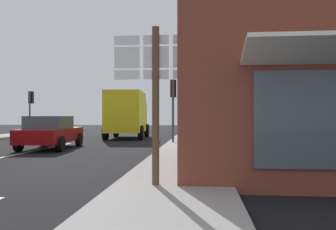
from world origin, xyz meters
The scene contains 8 objects.
ground_plane centered at (0.00, 10.00, 0.00)m, with size 80.00×80.00×0.00m, color black.
sidewalk_right centered at (6.46, 8.00, 0.07)m, with size 2.35×44.00×0.14m, color #9E9B96.
lane_centre_stripe centered at (0.00, 6.00, 0.01)m, with size 0.16×12.00×0.01m, color silver.
sedan_far centered at (0.27, 9.07, 0.76)m, with size 2.21×4.32×1.47m.
delivery_truck centered at (2.16, 16.43, 1.65)m, with size 2.70×5.11×3.05m.
route_sign_post centered at (6.13, 0.87, 2.00)m, with size 1.66×0.14×3.20m.
traffic_light_far_left centered at (-5.58, 18.53, 2.45)m, with size 0.30×0.49×3.31m.
traffic_light_near_right centered at (5.58, 11.87, 2.48)m, with size 0.30×0.49×3.35m.
Camera 1 is at (7.00, -5.71, 1.46)m, focal length 36.50 mm.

